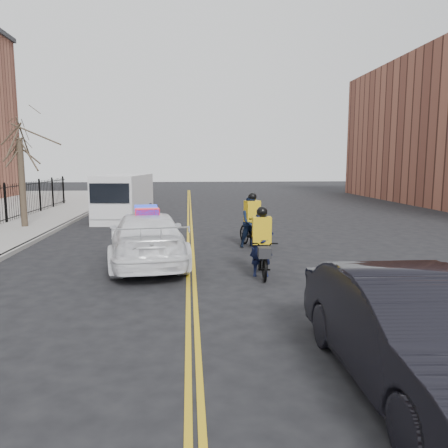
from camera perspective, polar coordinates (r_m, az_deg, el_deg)
ground at (r=11.04m, az=-4.28°, el=-8.10°), size 120.00×120.00×0.00m
center_line_left at (r=18.86m, az=-4.70°, el=-1.32°), size 0.10×60.00×0.01m
center_line_right at (r=18.86m, az=-4.22°, el=-1.32°), size 0.10×60.00×0.01m
sidewalk at (r=20.26m, az=-26.19°, el=-1.28°), size 3.00×60.00×0.15m
curb at (r=19.76m, az=-22.14°, el=-1.26°), size 0.20×60.00×0.15m
street_tree at (r=21.95m, az=-25.08°, el=8.52°), size 3.20×3.20×4.80m
police_cruiser at (r=13.40m, az=-10.01°, el=-1.82°), size 2.92×5.69×1.74m
dark_sedan at (r=6.52m, az=23.46°, el=-12.99°), size 1.70×4.85×1.60m
cargo_van at (r=24.04m, az=-12.97°, el=3.33°), size 2.64×5.93×2.41m
cyclist_near at (r=11.87m, az=4.92°, el=-3.67°), size 0.78×1.97×1.90m
cyclist_far at (r=15.84m, az=3.71°, el=-0.24°), size 1.12×2.05×2.00m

